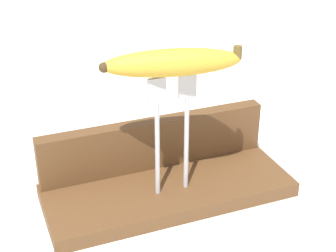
# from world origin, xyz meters

# --- Properties ---
(ground_plane) EXTENTS (3.00, 3.00, 0.00)m
(ground_plane) POSITION_xyz_m (0.00, 0.00, 0.00)
(ground_plane) COLOR white
(wooden_board) EXTENTS (0.38, 0.15, 0.02)m
(wooden_board) POSITION_xyz_m (0.00, 0.00, 0.01)
(wooden_board) COLOR brown
(wooden_board) RESTS_ON ground
(board_backstop) EXTENTS (0.37, 0.02, 0.08)m
(board_backstop) POSITION_xyz_m (0.00, 0.06, 0.06)
(board_backstop) COLOR brown
(board_backstop) RESTS_ON wooden_board
(fork_stand_center) EXTENTS (0.07, 0.01, 0.18)m
(fork_stand_center) POSITION_xyz_m (0.00, -0.02, 0.13)
(fork_stand_center) COLOR #B2B2B7
(fork_stand_center) RESTS_ON wooden_board
(banana_raised_center) EXTENTS (0.20, 0.08, 0.04)m
(banana_raised_center) POSITION_xyz_m (-0.00, -0.02, 0.23)
(banana_raised_center) COLOR gold
(banana_raised_center) RESTS_ON fork_stand_center
(fork_fallen_near) EXTENTS (0.16, 0.12, 0.01)m
(fork_fallen_near) POSITION_xyz_m (-0.25, -0.04, 0.00)
(fork_fallen_near) COLOR #B2B2B7
(fork_fallen_near) RESTS_ON ground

